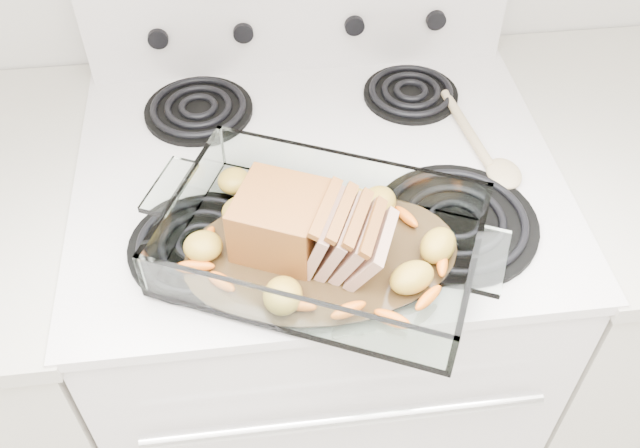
{
  "coord_description": "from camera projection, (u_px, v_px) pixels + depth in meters",
  "views": [
    {
      "loc": [
        -0.1,
        0.8,
        1.72
      ],
      "look_at": [
        -0.02,
        1.47,
        0.99
      ],
      "focal_mm": 40.0,
      "sensor_mm": 36.0,
      "label": 1
    }
  ],
  "objects": [
    {
      "name": "pork_roast",
      "position": [
        299.0,
        234.0,
        0.98
      ],
      "size": [
        0.22,
        0.12,
        0.09
      ],
      "rotation": [
        0.0,
        0.0,
        -0.19
      ],
      "color": "brown",
      "rests_on": "baking_dish"
    },
    {
      "name": "electric_range",
      "position": [
        317.0,
        323.0,
        1.5
      ],
      "size": [
        0.78,
        0.7,
        1.12
      ],
      "color": "white",
      "rests_on": "ground"
    },
    {
      "name": "counter_right",
      "position": [
        618.0,
        297.0,
        1.56
      ],
      "size": [
        0.58,
        0.68,
        0.93
      ],
      "color": "silver",
      "rests_on": "ground"
    },
    {
      "name": "wooden_spoon",
      "position": [
        487.0,
        153.0,
        1.17
      ],
      "size": [
        0.08,
        0.25,
        0.02
      ],
      "rotation": [
        0.0,
        0.0,
        0.13
      ],
      "color": "tan",
      "rests_on": "electric_range"
    },
    {
      "name": "baking_dish",
      "position": [
        322.0,
        247.0,
        1.0
      ],
      "size": [
        0.42,
        0.28,
        0.08
      ],
      "rotation": [
        0.0,
        0.0,
        -0.43
      ],
      "color": "silver",
      "rests_on": "electric_range"
    },
    {
      "name": "roast_vegetables",
      "position": [
        317.0,
        229.0,
        1.02
      ],
      "size": [
        0.32,
        0.17,
        0.04
      ],
      "rotation": [
        0.0,
        0.0,
        -0.0
      ],
      "color": "orange",
      "rests_on": "baking_dish"
    }
  ]
}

